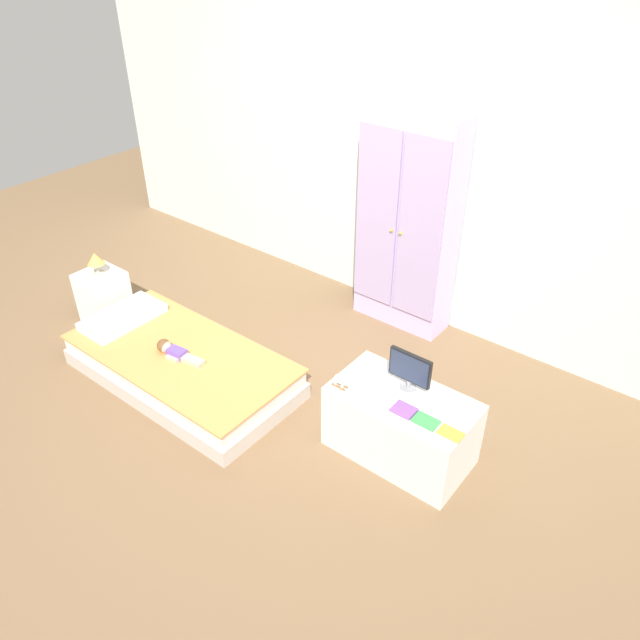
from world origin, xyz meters
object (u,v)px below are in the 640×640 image
object	(u,v)px
book_green	(425,421)
doll	(172,350)
bed	(182,366)
tv_stand	(401,425)
table_lamp	(95,260)
nightstand	(104,296)
rocking_horse_toy	(341,380)
book_purple	(404,410)
wardrobe	(407,224)
tv_monitor	(410,369)
book_yellow	(451,434)

from	to	relation	value
book_green	doll	bearing A→B (deg)	-170.65
bed	tv_stand	size ratio (longest dim) A/B	1.95
table_lamp	bed	bearing A→B (deg)	-7.55
nightstand	rocking_horse_toy	size ratio (longest dim) A/B	3.57
tv_stand	book_purple	size ratio (longest dim) A/B	6.56
table_lamp	book_green	distance (m)	2.90
book_purple	book_green	size ratio (longest dim) A/B	0.91
doll	wardrobe	size ratio (longest dim) A/B	0.23
tv_monitor	book_yellow	xyz separation A→B (m)	(0.38, -0.19, -0.14)
book_purple	book_green	bearing A→B (deg)	0.00
table_lamp	wardrobe	size ratio (longest dim) A/B	0.11
doll	wardrobe	bearing A→B (deg)	64.38
tv_monitor	rocking_horse_toy	xyz separation A→B (m)	(-0.32, -0.24, -0.09)
tv_monitor	book_purple	bearing A→B (deg)	-65.31
book_purple	book_yellow	world-z (taller)	book_purple
doll	tv_monitor	xyz separation A→B (m)	(1.59, 0.49, 0.32)
book_green	nightstand	bearing A→B (deg)	-177.96
book_purple	wardrobe	bearing A→B (deg)	121.92
wardrobe	book_yellow	bearing A→B (deg)	-50.03
bed	nightstand	bearing A→B (deg)	172.45
tv_monitor	book_green	bearing A→B (deg)	-39.30
book_green	wardrobe	bearing A→B (deg)	125.97
table_lamp	book_purple	bearing A→B (deg)	2.15
tv_monitor	book_green	world-z (taller)	tv_monitor
bed	tv_monitor	size ratio (longest dim) A/B	6.18
table_lamp	tv_stand	bearing A→B (deg)	4.46
book_purple	book_green	world-z (taller)	book_purple
bed	tv_monitor	bearing A→B (deg)	15.51
rocking_horse_toy	doll	bearing A→B (deg)	-168.95
doll	table_lamp	distance (m)	1.13
book_purple	tv_monitor	bearing A→B (deg)	114.69
wardrobe	rocking_horse_toy	size ratio (longest dim) A/B	14.38
wardrobe	tv_monitor	distance (m)	1.45
doll	nightstand	world-z (taller)	nightstand
book_purple	nightstand	bearing A→B (deg)	-177.85
tv_monitor	rocking_horse_toy	size ratio (longest dim) A/B	2.29
wardrobe	rocking_horse_toy	world-z (taller)	wardrobe
doll	book_yellow	size ratio (longest dim) A/B	2.97
bed	wardrobe	world-z (taller)	wardrobe
book_purple	rocking_horse_toy	bearing A→B (deg)	-172.76
nightstand	wardrobe	distance (m)	2.49
nightstand	rocking_horse_toy	bearing A→B (deg)	1.26
book_yellow	bed	bearing A→B (deg)	-172.75
doll	tv_monitor	world-z (taller)	tv_monitor
nightstand	book_purple	world-z (taller)	book_purple
rocking_horse_toy	book_yellow	distance (m)	0.71
nightstand	table_lamp	bearing A→B (deg)	0.00
doll	rocking_horse_toy	bearing A→B (deg)	11.05
rocking_horse_toy	book_purple	bearing A→B (deg)	7.24
tv_monitor	book_green	distance (m)	0.33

